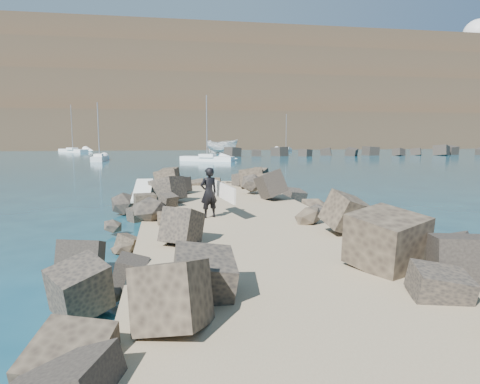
% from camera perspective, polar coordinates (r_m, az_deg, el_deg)
% --- Properties ---
extents(ground, '(800.00, 800.00, 0.00)m').
position_cam_1_polar(ground, '(14.35, -0.69, -5.45)').
color(ground, '#0F384C').
rests_on(ground, ground).
extents(jetty, '(6.00, 26.00, 0.60)m').
position_cam_1_polar(jetty, '(12.36, 0.80, -6.11)').
color(jetty, '#8C7759').
rests_on(jetty, ground).
extents(riprap_left, '(2.60, 22.00, 1.00)m').
position_cam_1_polar(riprap_left, '(12.62, -12.74, -5.09)').
color(riprap_left, black).
rests_on(riprap_left, ground).
extents(riprap_right, '(2.60, 22.00, 1.00)m').
position_cam_1_polar(riprap_right, '(13.61, 12.52, -4.17)').
color(riprap_right, black).
rests_on(riprap_right, ground).
extents(breakwater_secondary, '(52.00, 4.00, 1.20)m').
position_cam_1_polar(breakwater_secondary, '(78.29, 18.55, 5.08)').
color(breakwater_secondary, black).
rests_on(breakwater_secondary, ground).
extents(headland, '(360.00, 140.00, 32.00)m').
position_cam_1_polar(headland, '(174.71, -6.02, 11.52)').
color(headland, '#2D4919').
rests_on(headland, ground).
extents(surfboard_resting, '(0.73, 2.62, 0.09)m').
position_cam_1_polar(surfboard_resting, '(16.77, -12.84, -0.15)').
color(surfboard_resting, white).
rests_on(surfboard_resting, riprap_left).
extents(boat_imported, '(7.12, 6.37, 2.70)m').
position_cam_1_polar(boat_imported, '(83.40, -2.41, 6.09)').
color(boat_imported, silver).
rests_on(boat_imported, ground).
extents(surfer_with_board, '(1.07, 1.96, 1.62)m').
position_cam_1_polar(surfer_with_board, '(13.72, -3.91, -0.05)').
color(surfer_with_board, black).
rests_on(surfer_with_board, jetty).
extents(radome, '(11.89, 11.89, 18.82)m').
position_cam_1_polar(radome, '(209.65, 29.14, 17.38)').
color(radome, silver).
rests_on(radome, headland).
extents(sailboat_f, '(2.09, 5.26, 6.41)m').
position_cam_1_polar(sailboat_f, '(114.79, 9.83, 5.83)').
color(sailboat_f, white).
rests_on(sailboat_f, ground).
extents(sailboat_a, '(1.48, 6.48, 7.86)m').
position_cam_1_polar(sailboat_a, '(60.25, -18.23, 4.29)').
color(sailboat_a, white).
rests_on(sailboat_a, ground).
extents(sailboat_c, '(7.08, 4.89, 8.69)m').
position_cam_1_polar(sailboat_c, '(56.37, -4.41, 4.45)').
color(sailboat_c, white).
rests_on(sailboat_c, ground).
extents(sailboat_e, '(6.97, 7.45, 9.96)m').
position_cam_1_polar(sailboat_e, '(96.61, -21.40, 5.17)').
color(sailboat_e, white).
rests_on(sailboat_e, ground).
extents(sailboat_d, '(4.48, 6.88, 8.37)m').
position_cam_1_polar(sailboat_d, '(96.38, 6.15, 5.63)').
color(sailboat_d, white).
rests_on(sailboat_d, ground).
extents(headland_buildings, '(137.50, 30.50, 5.00)m').
position_cam_1_polar(headland_buildings, '(169.91, -3.50, 17.78)').
color(headland_buildings, white).
rests_on(headland_buildings, headland).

